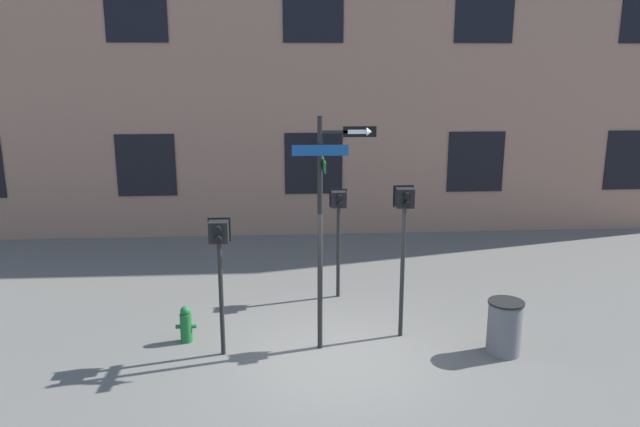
# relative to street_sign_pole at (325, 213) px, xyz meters

# --- Properties ---
(ground_plane) EXTENTS (60.00, 60.00, 0.00)m
(ground_plane) POSITION_rel_street_sign_pole_xyz_m (0.22, -0.45, -2.51)
(ground_plane) COLOR #595651
(building_facade) EXTENTS (24.00, 0.64, 12.83)m
(building_facade) POSITION_rel_street_sign_pole_xyz_m (0.22, 7.87, 3.90)
(building_facade) COLOR #936B56
(building_facade) RESTS_ON ground_plane
(street_sign_pole) EXTENTS (1.42, 0.89, 4.17)m
(street_sign_pole) POSITION_rel_street_sign_pole_xyz_m (0.00, 0.00, 0.00)
(street_sign_pole) COLOR black
(street_sign_pole) RESTS_ON ground_plane
(pedestrian_signal_left) EXTENTS (0.38, 0.40, 2.46)m
(pedestrian_signal_left) POSITION_rel_street_sign_pole_xyz_m (-1.81, -0.14, -0.58)
(pedestrian_signal_left) COLOR black
(pedestrian_signal_left) RESTS_ON ground_plane
(pedestrian_signal_right) EXTENTS (0.37, 0.40, 2.87)m
(pedestrian_signal_right) POSITION_rel_street_sign_pole_xyz_m (1.47, 0.42, -0.30)
(pedestrian_signal_right) COLOR black
(pedestrian_signal_right) RESTS_ON ground_plane
(pedestrian_signal_across) EXTENTS (0.37, 0.40, 2.39)m
(pedestrian_signal_across) POSITION_rel_street_sign_pole_xyz_m (0.48, 2.50, -0.65)
(pedestrian_signal_across) COLOR black
(pedestrian_signal_across) RESTS_ON ground_plane
(fire_hydrant) EXTENTS (0.38, 0.22, 0.69)m
(fire_hydrant) POSITION_rel_street_sign_pole_xyz_m (-2.53, 0.43, -2.18)
(fire_hydrant) COLOR #196028
(fire_hydrant) RESTS_ON ground_plane
(trash_bin) EXTENTS (0.63, 0.63, 0.98)m
(trash_bin) POSITION_rel_street_sign_pole_xyz_m (3.14, -0.42, -2.02)
(trash_bin) COLOR #59595B
(trash_bin) RESTS_ON ground_plane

